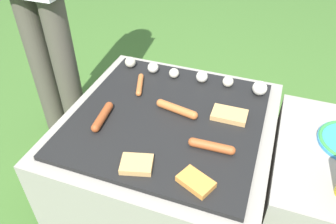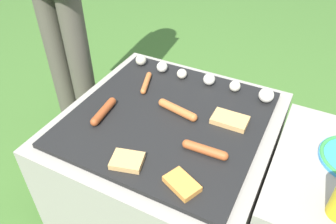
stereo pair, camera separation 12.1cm
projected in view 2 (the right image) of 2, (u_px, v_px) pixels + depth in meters
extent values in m
plane|color=#3D6628|center=(168.00, 193.00, 1.51)|extent=(14.00, 14.00, 0.00)
cube|color=gray|center=(168.00, 160.00, 1.37)|extent=(0.78, 0.78, 0.44)
cube|color=black|center=(168.00, 118.00, 1.23)|extent=(0.68, 0.68, 0.02)
cube|color=gray|center=(329.00, 217.00, 1.15)|extent=(0.47, 0.57, 0.46)
cylinder|color=#4C473D|center=(60.00, 62.00, 1.67)|extent=(0.11, 0.11, 0.77)
cylinder|color=#4C473D|center=(81.00, 68.00, 1.63)|extent=(0.11, 0.11, 0.77)
cylinder|color=#A34C23|center=(205.00, 150.00, 1.06)|extent=(0.13, 0.03, 0.03)
sphere|color=#A34C23|center=(187.00, 144.00, 1.09)|extent=(0.03, 0.03, 0.03)
sphere|color=#A34C23|center=(224.00, 156.00, 1.04)|extent=(0.03, 0.03, 0.03)
cylinder|color=#93421E|center=(104.00, 111.00, 1.22)|extent=(0.04, 0.13, 0.03)
sphere|color=#93421E|center=(94.00, 122.00, 1.17)|extent=(0.03, 0.03, 0.03)
sphere|color=#93421E|center=(112.00, 101.00, 1.27)|extent=(0.03, 0.03, 0.03)
cylinder|color=#B7602D|center=(146.00, 83.00, 1.38)|extent=(0.06, 0.13, 0.02)
sphere|color=#B7602D|center=(143.00, 91.00, 1.33)|extent=(0.02, 0.02, 0.02)
sphere|color=#B7602D|center=(149.00, 75.00, 1.43)|extent=(0.02, 0.02, 0.02)
cylinder|color=#B7602D|center=(177.00, 110.00, 1.23)|extent=(0.15, 0.06, 0.03)
sphere|color=#B7602D|center=(163.00, 103.00, 1.26)|extent=(0.03, 0.03, 0.03)
sphere|color=#B7602D|center=(193.00, 117.00, 1.19)|extent=(0.03, 0.03, 0.03)
cube|color=tan|center=(127.00, 161.00, 1.03)|extent=(0.12, 0.10, 0.02)
cube|color=#D18438|center=(182.00, 184.00, 0.96)|extent=(0.12, 0.10, 0.02)
cube|color=tan|center=(230.00, 120.00, 1.19)|extent=(0.13, 0.08, 0.02)
sphere|color=beige|center=(141.00, 60.00, 1.50)|extent=(0.05, 0.05, 0.05)
sphere|color=silver|center=(162.00, 67.00, 1.45)|extent=(0.05, 0.05, 0.05)
sphere|color=beige|center=(182.00, 74.00, 1.41)|extent=(0.04, 0.04, 0.04)
sphere|color=silver|center=(209.00, 79.00, 1.37)|extent=(0.05, 0.05, 0.05)
sphere|color=beige|center=(235.00, 86.00, 1.34)|extent=(0.05, 0.05, 0.05)
sphere|color=silver|center=(266.00, 95.00, 1.28)|extent=(0.06, 0.06, 0.06)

